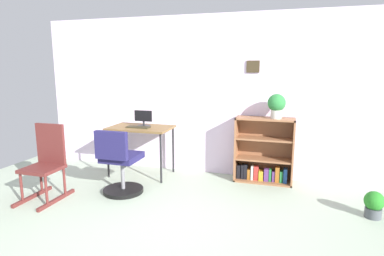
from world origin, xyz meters
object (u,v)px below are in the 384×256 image
object	(u,v)px
rocking_chair	(46,162)
potted_plant_floor	(374,204)
office_chair	(120,166)
potted_plant_on_shelf	(277,105)
bookshelf_low	(264,154)
monitor	(143,119)
keyboard	(138,127)
desk	(141,131)

from	to	relation	value
rocking_chair	potted_plant_floor	distance (m)	3.84
office_chair	potted_plant_on_shelf	xyz separation A→B (m)	(1.87, 0.98, 0.75)
rocking_chair	bookshelf_low	distance (m)	2.90
rocking_chair	monitor	bearing A→B (deg)	57.18
rocking_chair	potted_plant_on_shelf	bearing A→B (deg)	26.49
monitor	bookshelf_low	xyz separation A→B (m)	(1.77, 0.20, -0.45)
keyboard	bookshelf_low	distance (m)	1.86
desk	potted_plant_on_shelf	distance (m)	2.00
desk	office_chair	xyz separation A→B (m)	(0.07, -0.78, -0.30)
keyboard	office_chair	size ratio (longest dim) A/B	0.40
rocking_chair	potted_plant_floor	bearing A→B (deg)	8.28
office_chair	potted_plant_on_shelf	world-z (taller)	potted_plant_on_shelf
bookshelf_low	office_chair	bearing A→B (deg)	-149.04
rocking_chair	potted_plant_on_shelf	distance (m)	3.07
monitor	bookshelf_low	world-z (taller)	monitor
potted_plant_on_shelf	potted_plant_floor	xyz separation A→B (m)	(1.10, -0.79, -0.96)
desk	keyboard	distance (m)	0.10
desk	potted_plant_on_shelf	world-z (taller)	potted_plant_on_shelf
desk	monitor	world-z (taller)	monitor
keyboard	potted_plant_on_shelf	xyz separation A→B (m)	(1.95, 0.27, 0.37)
desk	potted_plant_floor	world-z (taller)	desk
bookshelf_low	potted_plant_floor	xyz separation A→B (m)	(1.24, -0.84, -0.25)
monitor	office_chair	world-z (taller)	monitor
desk	potted_plant_floor	size ratio (longest dim) A/B	3.12
monitor	rocking_chair	bearing A→B (deg)	-122.82
potted_plant_on_shelf	keyboard	bearing A→B (deg)	-172.13
keyboard	office_chair	world-z (taller)	office_chair
monitor	potted_plant_floor	distance (m)	3.16
desk	keyboard	size ratio (longest dim) A/B	2.65
monitor	rocking_chair	xyz separation A→B (m)	(-0.77, -1.19, -0.39)
monitor	keyboard	world-z (taller)	monitor
monitor	bookshelf_low	bearing A→B (deg)	6.54
desk	potted_plant_on_shelf	size ratio (longest dim) A/B	2.74
office_chair	desk	bearing A→B (deg)	95.44
potted_plant_floor	keyboard	bearing A→B (deg)	170.34
bookshelf_low	rocking_chair	bearing A→B (deg)	-151.24
potted_plant_on_shelf	rocking_chair	bearing A→B (deg)	-153.51
office_chair	keyboard	bearing A→B (deg)	96.19
keyboard	rocking_chair	size ratio (longest dim) A/B	0.38
rocking_chair	keyboard	bearing A→B (deg)	55.37
monitor	bookshelf_low	size ratio (longest dim) A/B	0.30
monitor	potted_plant_floor	xyz separation A→B (m)	(3.02, -0.64, -0.70)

